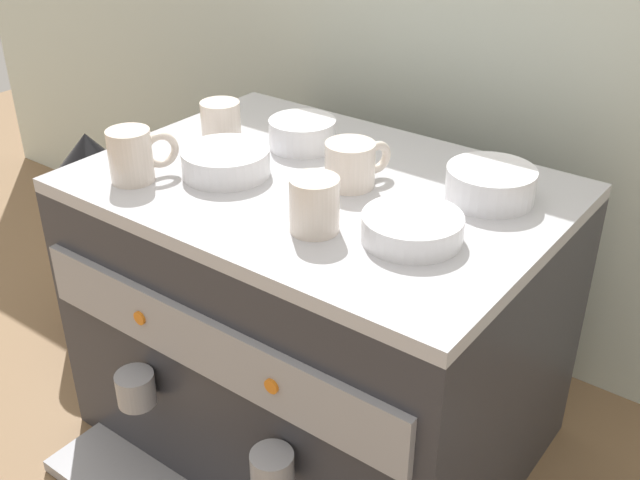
# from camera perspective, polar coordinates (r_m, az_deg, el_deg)

# --- Properties ---
(ground_plane) EXTENTS (4.00, 4.00, 0.00)m
(ground_plane) POSITION_cam_1_polar(r_m,az_deg,el_deg) (1.34, 0.00, -13.55)
(ground_plane) COLOR brown
(tiled_backsplash_wall) EXTENTS (2.80, 0.03, 1.02)m
(tiled_backsplash_wall) POSITION_cam_1_polar(r_m,az_deg,el_deg) (1.38, 10.10, 11.80)
(tiled_backsplash_wall) COLOR silver
(tiled_backsplash_wall) RESTS_ON ground_plane
(espresso_machine) EXTENTS (0.67, 0.59, 0.46)m
(espresso_machine) POSITION_cam_1_polar(r_m,az_deg,el_deg) (1.20, -0.12, -5.70)
(espresso_machine) COLOR #2D2D33
(espresso_machine) RESTS_ON ground_plane
(ceramic_cup_0) EXTENTS (0.07, 0.10, 0.08)m
(ceramic_cup_0) POSITION_cam_1_polar(r_m,az_deg,el_deg) (1.11, -13.75, 6.17)
(ceramic_cup_0) COLOR beige
(ceramic_cup_0) RESTS_ON espresso_machine
(ceramic_cup_1) EXTENTS (0.08, 0.09, 0.07)m
(ceramic_cup_1) POSITION_cam_1_polar(r_m,az_deg,el_deg) (0.94, -0.43, 2.76)
(ceramic_cup_1) COLOR beige
(ceramic_cup_1) RESTS_ON espresso_machine
(ceramic_cup_2) EXTENTS (0.07, 0.10, 0.06)m
(ceramic_cup_2) POSITION_cam_1_polar(r_m,az_deg,el_deg) (1.06, 2.42, 5.70)
(ceramic_cup_2) COLOR beige
(ceramic_cup_2) RESTS_ON espresso_machine
(ceramic_cup_3) EXTENTS (0.09, 0.07, 0.07)m
(ceramic_cup_3) POSITION_cam_1_polar(r_m,az_deg,el_deg) (1.22, -7.46, 8.77)
(ceramic_cup_3) COLOR beige
(ceramic_cup_3) RESTS_ON espresso_machine
(ceramic_bowl_0) EXTENTS (0.13, 0.13, 0.03)m
(ceramic_bowl_0) POSITION_cam_1_polar(r_m,az_deg,el_deg) (0.94, 6.89, 0.88)
(ceramic_bowl_0) COLOR white
(ceramic_bowl_0) RESTS_ON espresso_machine
(ceramic_bowl_1) EXTENTS (0.10, 0.10, 0.04)m
(ceramic_bowl_1) POSITION_cam_1_polar(r_m,az_deg,el_deg) (1.19, -1.33, 7.92)
(ceramic_bowl_1) COLOR white
(ceramic_bowl_1) RESTS_ON espresso_machine
(ceramic_bowl_2) EXTENTS (0.12, 0.12, 0.04)m
(ceramic_bowl_2) POSITION_cam_1_polar(r_m,az_deg,el_deg) (1.05, 12.60, 4.04)
(ceramic_bowl_2) COLOR white
(ceramic_bowl_2) RESTS_ON espresso_machine
(ceramic_bowl_3) EXTENTS (0.13, 0.13, 0.04)m
(ceramic_bowl_3) POSITION_cam_1_polar(r_m,az_deg,el_deg) (1.11, -7.04, 5.77)
(ceramic_bowl_3) COLOR white
(ceramic_bowl_3) RESTS_ON espresso_machine
(coffee_grinder) EXTENTS (0.17, 0.17, 0.40)m
(coffee_grinder) POSITION_cam_1_polar(r_m,az_deg,el_deg) (1.55, -16.14, 0.54)
(coffee_grinder) COLOR #939399
(coffee_grinder) RESTS_ON ground_plane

